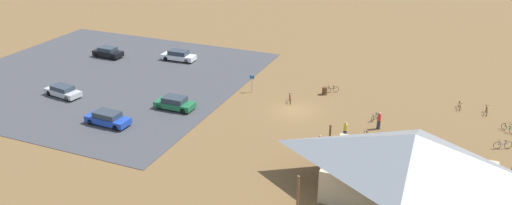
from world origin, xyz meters
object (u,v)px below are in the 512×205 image
object	(u,v)px
bicycle_blue_lone_west	(503,145)
car_white_far_end	(179,56)
bicycle_black_front_row	(332,89)
trash_bin	(325,91)
bicycle_silver_near_porch	(368,136)
visitor_crossing_yard	(320,143)
lot_sign	(252,81)
bicycle_red_edge_north	(290,99)
bike_pavilion	(411,162)
car_black_aisle_side	(108,52)
bicycle_green_edge_south	(508,129)
car_green_end_stall	(175,103)
bicycle_yellow_yard_right	(460,106)
bicycle_teal_yard_front	(375,117)
visitor_by_pavilion	(379,120)
car_blue_inner_stall	(108,118)
car_silver_by_curb	(63,91)
visitor_at_bikes	(345,130)
bicycle_orange_by_bin	(487,111)

from	to	relation	value
bicycle_blue_lone_west	car_white_far_end	xyz separation A→B (m)	(40.64, -10.14, 0.37)
bicycle_black_front_row	car_white_far_end	bearing A→B (deg)	-7.48
trash_bin	bicycle_silver_near_porch	xyz separation A→B (m)	(-6.81, 9.26, -0.09)
visitor_crossing_yard	bicycle_blue_lone_west	bearing A→B (deg)	-155.36
lot_sign	bicycle_red_edge_north	distance (m)	5.30
bike_pavilion	car_black_aisle_side	bearing A→B (deg)	-23.62
bicycle_green_edge_south	car_green_end_stall	xyz separation A→B (m)	(33.29, 8.03, 0.39)
lot_sign	bicycle_silver_near_porch	bearing A→B (deg)	156.02
bike_pavilion	bicycle_blue_lone_west	xyz separation A→B (m)	(-7.21, -11.42, -2.76)
bicycle_yellow_yard_right	car_white_far_end	distance (m)	36.68
bicycle_teal_yard_front	visitor_by_pavilion	size ratio (longest dim) A/B	0.86
lot_sign	bike_pavilion	bearing A→B (deg)	142.48
trash_bin	visitor_crossing_yard	xyz separation A→B (m)	(-3.20, 13.38, 0.47)
bicycle_green_edge_south	bicycle_silver_near_porch	size ratio (longest dim) A/B	0.93
car_white_far_end	car_blue_inner_stall	world-z (taller)	car_white_far_end
bicycle_silver_near_porch	car_blue_inner_stall	distance (m)	26.00
bicycle_blue_lone_west	car_white_far_end	bearing A→B (deg)	-14.01
car_black_aisle_side	bicycle_green_edge_south	bearing A→B (deg)	176.01
lot_sign	car_black_aisle_side	xyz separation A→B (m)	(23.81, -3.94, -0.64)
bicycle_yellow_yard_right	car_silver_by_curb	bearing A→B (deg)	18.34
bicycle_blue_lone_west	visitor_crossing_yard	distance (m)	17.08
bicycle_green_edge_south	car_black_aisle_side	bearing A→B (deg)	-3.99
visitor_at_bikes	visitor_crossing_yard	distance (m)	3.89
bicycle_black_front_row	bicycle_orange_by_bin	world-z (taller)	bicycle_black_front_row
visitor_by_pavilion	visitor_crossing_yard	xyz separation A→B (m)	(4.16, 6.80, -0.06)
bicycle_blue_lone_west	visitor_at_bikes	bearing A→B (deg)	14.17
bicycle_red_edge_north	car_silver_by_curb	size ratio (longest dim) A/B	0.34
bicycle_blue_lone_west	bicycle_orange_by_bin	world-z (taller)	bicycle_blue_lone_west
bicycle_teal_yard_front	visitor_by_pavilion	distance (m)	2.13
car_black_aisle_side	car_white_far_end	bearing A→B (deg)	-165.53
bicycle_red_edge_north	bicycle_green_edge_south	distance (m)	22.36
car_green_end_stall	visitor_crossing_yard	distance (m)	17.44
car_silver_by_curb	visitor_at_bikes	world-z (taller)	visitor_at_bikes
car_black_aisle_side	car_silver_by_curb	xyz separation A→B (m)	(-4.21, 13.55, -0.07)
bicycle_yellow_yard_right	car_blue_inner_stall	size ratio (longest dim) A/B	0.37
trash_bin	bicycle_green_edge_south	size ratio (longest dim) A/B	0.72
bicycle_orange_by_bin	car_white_far_end	world-z (taller)	car_white_far_end
car_green_end_stall	visitor_by_pavilion	size ratio (longest dim) A/B	2.33
bicycle_yellow_yard_right	visitor_crossing_yard	distance (m)	19.05
bicycle_silver_near_porch	car_silver_by_curb	world-z (taller)	car_silver_by_curb
trash_bin	car_blue_inner_stall	distance (m)	24.43
bike_pavilion	lot_sign	size ratio (longest dim) A/B	7.00
bike_pavilion	bicycle_red_edge_north	xyz separation A→B (m)	(14.49, -13.98, -2.76)
bike_pavilion	car_silver_by_curb	size ratio (longest dim) A/B	3.23
bicycle_yellow_yard_right	car_white_far_end	xyz separation A→B (m)	(36.62, -2.08, 0.40)
car_green_end_stall	bicycle_orange_by_bin	bearing A→B (deg)	-159.45
car_blue_inner_stall	bike_pavilion	bearing A→B (deg)	177.29
bicycle_yellow_yard_right	trash_bin	bearing A→B (deg)	6.98
bicycle_yellow_yard_right	car_black_aisle_side	size ratio (longest dim) A/B	0.40
bicycle_orange_by_bin	car_blue_inner_stall	distance (m)	39.80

